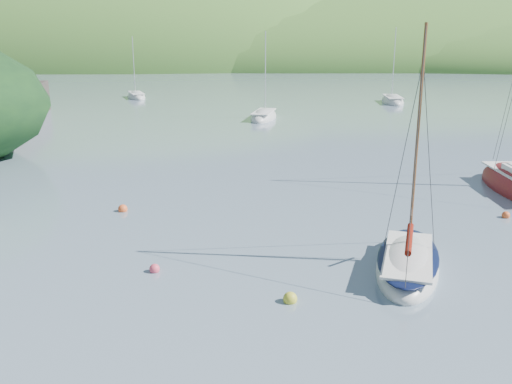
{
  "coord_description": "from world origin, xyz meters",
  "views": [
    {
      "loc": [
        -0.13,
        -16.91,
        9.11
      ],
      "look_at": [
        -0.76,
        8.0,
        2.1
      ],
      "focal_mm": 40.0,
      "sensor_mm": 36.0,
      "label": 1
    }
  ],
  "objects_px": {
    "daysailer_white": "(407,265)",
    "distant_sloop_a": "(264,117)",
    "distant_sloop_b": "(393,102)",
    "distant_sloop_c": "(136,97)"
  },
  "relations": [
    {
      "from": "distant_sloop_c",
      "to": "distant_sloop_a",
      "type": "bearing_deg",
      "value": -68.78
    },
    {
      "from": "distant_sloop_a",
      "to": "distant_sloop_b",
      "type": "bearing_deg",
      "value": 51.37
    },
    {
      "from": "daysailer_white",
      "to": "distant_sloop_c",
      "type": "relative_size",
      "value": 1.09
    },
    {
      "from": "daysailer_white",
      "to": "distant_sloop_a",
      "type": "xyz_separation_m",
      "value": [
        -6.21,
        40.61,
        -0.05
      ]
    },
    {
      "from": "distant_sloop_a",
      "to": "distant_sloop_c",
      "type": "relative_size",
      "value": 1.08
    },
    {
      "from": "daysailer_white",
      "to": "distant_sloop_a",
      "type": "relative_size",
      "value": 1.01
    },
    {
      "from": "daysailer_white",
      "to": "distant_sloop_b",
      "type": "xyz_separation_m",
      "value": [
        10.77,
        55.59,
        -0.05
      ]
    },
    {
      "from": "daysailer_white",
      "to": "distant_sloop_c",
      "type": "bearing_deg",
      "value": 127.05
    },
    {
      "from": "daysailer_white",
      "to": "distant_sloop_a",
      "type": "distance_m",
      "value": 41.09
    },
    {
      "from": "distant_sloop_b",
      "to": "daysailer_white",
      "type": "bearing_deg",
      "value": -98.98
    }
  ]
}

